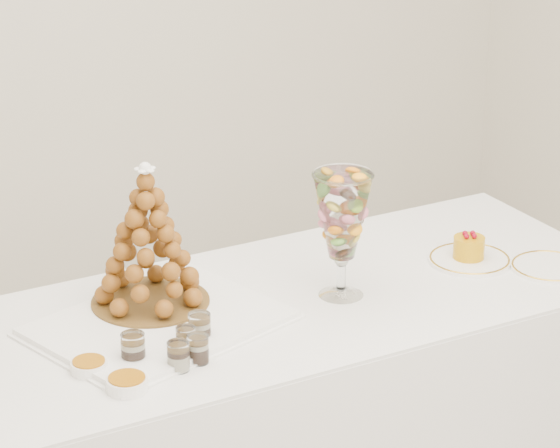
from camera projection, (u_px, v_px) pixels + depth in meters
buffet_table at (276, 425)px, 3.59m from camera, size 1.98×0.88×0.74m
lace_tray at (159, 323)px, 3.32m from camera, size 0.66×0.55×0.02m
macaron_vase at (342, 218)px, 3.41m from camera, size 0.15×0.15×0.34m
cake_plate at (469, 260)px, 3.70m from camera, size 0.23×0.23×0.01m
spare_plate at (550, 267)px, 3.65m from camera, size 0.22×0.22×0.01m
verrine_a at (133, 349)px, 3.12m from camera, size 0.06×0.06×0.08m
verrine_b at (186, 340)px, 3.18m from camera, size 0.05×0.05×0.06m
verrine_c at (200, 328)px, 3.23m from camera, size 0.06×0.06×0.08m
verrine_d at (178, 356)px, 3.10m from camera, size 0.06×0.06×0.07m
verrine_e at (198, 349)px, 3.13m from camera, size 0.05×0.05×0.07m
ramekin_back at (89, 367)px, 3.10m from camera, size 0.09×0.09×0.03m
ramekin_front at (127, 384)px, 3.02m from camera, size 0.10×0.10×0.03m
croquembouche at (148, 236)px, 3.34m from camera, size 0.32×0.32×0.38m
mousse_cake at (469, 247)px, 3.69m from camera, size 0.09×0.09×0.08m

